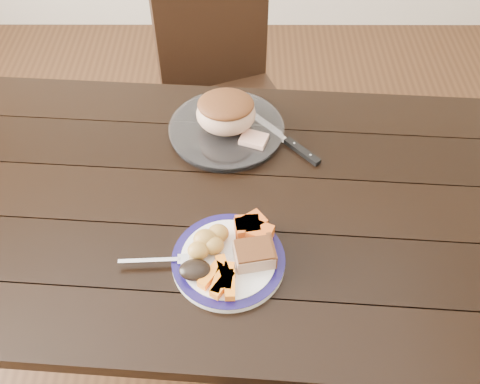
{
  "coord_description": "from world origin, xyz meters",
  "views": [
    {
      "loc": [
        0.08,
        -0.86,
        1.77
      ],
      "look_at": [
        0.08,
        -0.02,
        0.8
      ],
      "focal_mm": 40.0,
      "sensor_mm": 36.0,
      "label": 1
    }
  ],
  "objects_px": {
    "serving_platter": "(226,130)",
    "fork": "(164,260)",
    "dining_table": "(210,222)",
    "pork_slice": "(254,255)",
    "chair_far": "(224,88)",
    "dinner_plate": "(228,261)",
    "carving_knife": "(291,144)",
    "roast_joint": "(226,114)"
  },
  "relations": [
    {
      "from": "chair_far",
      "to": "dinner_plate",
      "type": "distance_m",
      "value": 0.95
    },
    {
      "from": "dining_table",
      "to": "pork_slice",
      "type": "distance_m",
      "value": 0.26
    },
    {
      "from": "serving_platter",
      "to": "roast_joint",
      "type": "xyz_separation_m",
      "value": [
        0.0,
        0.0,
        0.06
      ]
    },
    {
      "from": "chair_far",
      "to": "dinner_plate",
      "type": "height_order",
      "value": "chair_far"
    },
    {
      "from": "serving_platter",
      "to": "roast_joint",
      "type": "distance_m",
      "value": 0.06
    },
    {
      "from": "chair_far",
      "to": "carving_knife",
      "type": "relative_size",
      "value": 3.7
    },
    {
      "from": "dining_table",
      "to": "fork",
      "type": "distance_m",
      "value": 0.24
    },
    {
      "from": "serving_platter",
      "to": "fork",
      "type": "height_order",
      "value": "fork"
    },
    {
      "from": "chair_far",
      "to": "carving_knife",
      "type": "distance_m",
      "value": 0.62
    },
    {
      "from": "serving_platter",
      "to": "pork_slice",
      "type": "bearing_deg",
      "value": -80.94
    },
    {
      "from": "dining_table",
      "to": "pork_slice",
      "type": "bearing_deg",
      "value": -60.12
    },
    {
      "from": "dinner_plate",
      "to": "serving_platter",
      "type": "distance_m",
      "value": 0.43
    },
    {
      "from": "chair_far",
      "to": "serving_platter",
      "type": "xyz_separation_m",
      "value": [
        0.02,
        -0.49,
        0.23
      ]
    },
    {
      "from": "pork_slice",
      "to": "roast_joint",
      "type": "bearing_deg",
      "value": 99.06
    },
    {
      "from": "serving_platter",
      "to": "chair_far",
      "type": "bearing_deg",
      "value": 92.73
    },
    {
      "from": "dining_table",
      "to": "fork",
      "type": "bearing_deg",
      "value": -114.47
    },
    {
      "from": "roast_joint",
      "to": "serving_platter",
      "type": "bearing_deg",
      "value": 0.0
    },
    {
      "from": "chair_far",
      "to": "dining_table",
      "type": "bearing_deg",
      "value": 67.35
    },
    {
      "from": "roast_joint",
      "to": "carving_knife",
      "type": "relative_size",
      "value": 0.64
    },
    {
      "from": "dining_table",
      "to": "chair_far",
      "type": "xyz_separation_m",
      "value": [
        0.02,
        0.73,
        -0.13
      ]
    },
    {
      "from": "dining_table",
      "to": "fork",
      "type": "relative_size",
      "value": 9.31
    },
    {
      "from": "serving_platter",
      "to": "fork",
      "type": "bearing_deg",
      "value": -106.59
    },
    {
      "from": "chair_far",
      "to": "roast_joint",
      "type": "xyz_separation_m",
      "value": [
        0.02,
        -0.49,
        0.3
      ]
    },
    {
      "from": "carving_knife",
      "to": "dining_table",
      "type": "bearing_deg",
      "value": -91.14
    },
    {
      "from": "dinner_plate",
      "to": "chair_far",
      "type": "bearing_deg",
      "value": 92.24
    },
    {
      "from": "dining_table",
      "to": "chair_far",
      "type": "relative_size",
      "value": 1.78
    },
    {
      "from": "pork_slice",
      "to": "carving_knife",
      "type": "height_order",
      "value": "pork_slice"
    },
    {
      "from": "dinner_plate",
      "to": "carving_knife",
      "type": "xyz_separation_m",
      "value": [
        0.17,
        0.38,
        -0.0
      ]
    },
    {
      "from": "pork_slice",
      "to": "fork",
      "type": "relative_size",
      "value": 0.48
    },
    {
      "from": "roast_joint",
      "to": "carving_knife",
      "type": "height_order",
      "value": "roast_joint"
    },
    {
      "from": "pork_slice",
      "to": "carving_knife",
      "type": "bearing_deg",
      "value": 74.24
    },
    {
      "from": "fork",
      "to": "chair_far",
      "type": "bearing_deg",
      "value": 80.64
    },
    {
      "from": "fork",
      "to": "carving_knife",
      "type": "height_order",
      "value": "fork"
    },
    {
      "from": "dinner_plate",
      "to": "serving_platter",
      "type": "relative_size",
      "value": 0.82
    },
    {
      "from": "dining_table",
      "to": "pork_slice",
      "type": "xyz_separation_m",
      "value": [
        0.11,
        -0.19,
        0.13
      ]
    },
    {
      "from": "dining_table",
      "to": "carving_knife",
      "type": "height_order",
      "value": "carving_knife"
    },
    {
      "from": "dining_table",
      "to": "roast_joint",
      "type": "bearing_deg",
      "value": 80.28
    },
    {
      "from": "dining_table",
      "to": "serving_platter",
      "type": "distance_m",
      "value": 0.27
    },
    {
      "from": "dinner_plate",
      "to": "roast_joint",
      "type": "relative_size",
      "value": 1.58
    },
    {
      "from": "carving_knife",
      "to": "serving_platter",
      "type": "bearing_deg",
      "value": -148.27
    },
    {
      "from": "serving_platter",
      "to": "roast_joint",
      "type": "bearing_deg",
      "value": 0.0
    },
    {
      "from": "dinner_plate",
      "to": "roast_joint",
      "type": "xyz_separation_m",
      "value": [
        -0.01,
        0.43,
        0.06
      ]
    }
  ]
}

